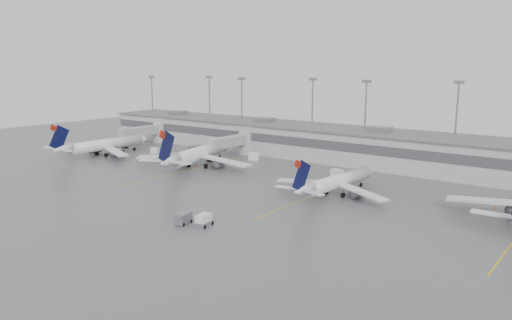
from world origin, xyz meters
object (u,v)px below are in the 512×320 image
Objects in this scene: jet_far_left at (103,145)px; jet_mid_right at (336,182)px; jet_mid_left at (198,153)px; baggage_tug at (204,221)px.

jet_mid_right is at bearing 1.42° from jet_far_left.
jet_mid_left reaches higher than jet_mid_right.
jet_far_left is at bearing 147.93° from baggage_tug.
baggage_tug is (31.65, -31.59, -2.65)m from jet_mid_left.
jet_far_left is at bearing 173.56° from jet_mid_left.
jet_far_left is 9.70× the size of baggage_tug.
jet_mid_left is 39.06m from jet_mid_right.
jet_mid_right is at bearing 66.77° from baggage_tug.
jet_mid_right is (69.93, 1.57, -0.39)m from jet_far_left.
jet_mid_left is (31.00, 4.73, 0.30)m from jet_far_left.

